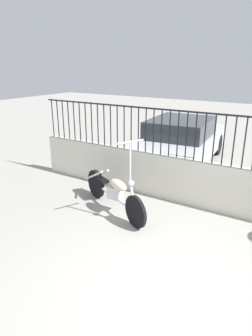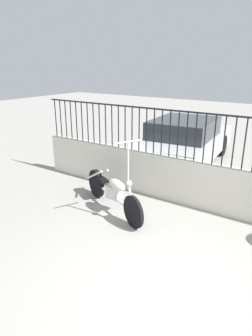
{
  "view_description": "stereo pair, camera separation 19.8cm",
  "coord_description": "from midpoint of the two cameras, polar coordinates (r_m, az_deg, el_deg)",
  "views": [
    {
      "loc": [
        1.04,
        -2.87,
        2.73
      ],
      "look_at": [
        -2.04,
        2.03,
        0.7
      ],
      "focal_mm": 32.0,
      "sensor_mm": 36.0,
      "label": 1
    },
    {
      "loc": [
        1.21,
        -2.76,
        2.73
      ],
      "look_at": [
        -2.04,
        2.03,
        0.7
      ],
      "focal_mm": 32.0,
      "sensor_mm": 36.0,
      "label": 2
    }
  ],
  "objects": [
    {
      "name": "ground_plane",
      "position": [
        4.08,
        8.38,
        -22.92
      ],
      "size": [
        40.0,
        40.0,
        0.0
      ],
      "primitive_type": "plane",
      "color": "gray"
    },
    {
      "name": "fence_railing",
      "position": [
        5.61,
        19.99,
        6.01
      ],
      "size": [
        9.32,
        0.04,
        0.95
      ],
      "color": "black",
      "rests_on": "low_wall"
    },
    {
      "name": "car_silver",
      "position": [
        8.71,
        9.88,
        5.24
      ],
      "size": [
        2.07,
        4.19,
        1.29
      ],
      "rotation": [
        0.0,
        0.0,
        1.66
      ],
      "color": "black",
      "rests_on": "ground_plane"
    },
    {
      "name": "motorcycle_white",
      "position": [
        5.85,
        -3.71,
        -4.22
      ],
      "size": [
        1.98,
        1.04,
        1.53
      ],
      "rotation": [
        0.0,
        0.0,
        -0.45
      ],
      "color": "black",
      "rests_on": "ground_plane"
    },
    {
      "name": "low_wall",
      "position": [
        5.93,
        18.81,
        -4.18
      ],
      "size": [
        9.32,
        0.18,
        0.94
      ],
      "color": "beige",
      "rests_on": "ground_plane"
    }
  ]
}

